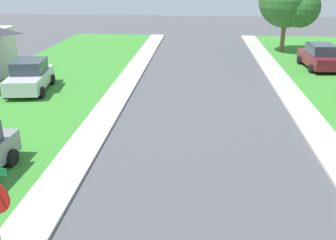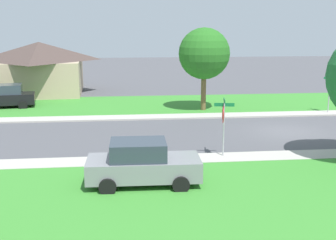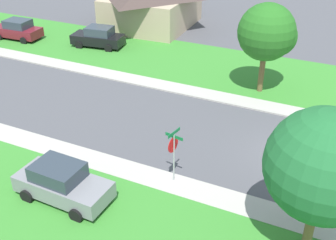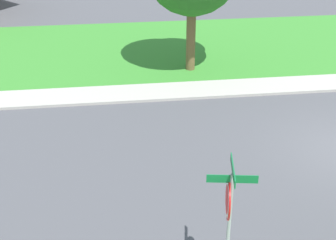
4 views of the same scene
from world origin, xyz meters
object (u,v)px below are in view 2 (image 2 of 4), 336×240
Objects in this scene: car_grey_driveway_right at (142,163)px; house_right_setback at (40,67)px; car_black_across_road at (5,97)px; tree_sidewalk_near at (205,55)px; stop_sign_far_corner at (223,118)px; stop_sign_near_corner at (330,87)px.

car_grey_driveway_right is 25.38m from house_right_setback.
tree_sidewalk_near is (-2.36, -14.55, 3.09)m from car_black_across_road.
stop_sign_far_corner is 5.11m from car_grey_driveway_right.
tree_sidewalk_near is (11.35, -1.33, 2.08)m from stop_sign_far_corner.
stop_sign_far_corner is at bearing 173.31° from tree_sidewalk_near.
car_grey_driveway_right is at bearing 160.29° from tree_sidewalk_near.
stop_sign_near_corner is 0.61× the size of car_black_across_road.
car_black_across_road is (4.46, 22.92, -1.01)m from stop_sign_near_corner.
house_right_setback is at bearing -10.49° from car_black_across_road.
car_grey_driveway_right is 19.30m from car_black_across_road.
tree_sidewalk_near is 16.36m from house_right_setback.
stop_sign_near_corner reaches higher than car_black_across_road.
tree_sidewalk_near is at bearing -19.71° from car_grey_driveway_right.
car_black_across_road is 7.42m from house_right_setback.
car_black_across_road is 0.48× the size of house_right_setback.
car_grey_driveway_right is at bearing -151.04° from car_black_across_road.
car_grey_driveway_right is 15.74m from tree_sidewalk_near.
house_right_setback is (24.03, 8.02, 1.50)m from car_grey_driveway_right.
stop_sign_near_corner is at bearing -104.07° from tree_sidewalk_near.
car_black_across_road is at bearing 28.96° from car_grey_driveway_right.
car_grey_driveway_right is (-12.43, 13.57, -1.01)m from stop_sign_near_corner.
house_right_setback reaches higher than car_grey_driveway_right.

